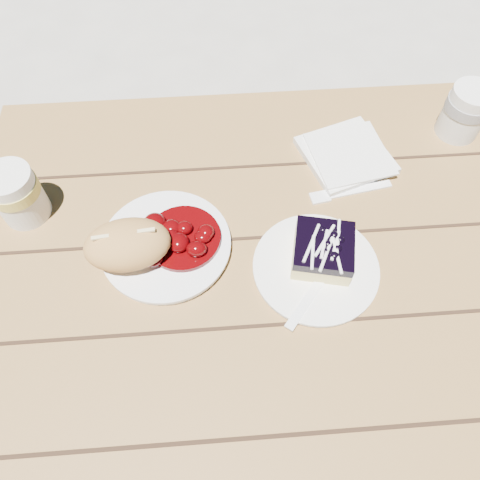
{
  "coord_description": "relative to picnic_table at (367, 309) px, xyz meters",
  "views": [
    {
      "loc": [
        -0.27,
        -0.34,
        1.44
      ],
      "look_at": [
        -0.25,
        0.04,
        0.81
      ],
      "focal_mm": 35.0,
      "sensor_mm": 36.0,
      "label": 1
    }
  ],
  "objects": [
    {
      "name": "ground",
      "position": [
        0.0,
        0.0,
        -0.59
      ],
      "size": [
        60.0,
        60.0,
        0.0
      ],
      "primitive_type": "plane",
      "color": "#AAA59A",
      "rests_on": "ground"
    },
    {
      "name": "coffee_cup",
      "position": [
        0.21,
        0.3,
        0.21
      ],
      "size": [
        0.08,
        0.08,
        0.1
      ],
      "primitive_type": "cylinder",
      "color": "white",
      "rests_on": "picnic_table"
    },
    {
      "name": "second_cup",
      "position": [
        -0.62,
        0.16,
        0.21
      ],
      "size": [
        0.08,
        0.08,
        0.1
      ],
      "primitive_type": "cylinder",
      "color": "white",
      "rests_on": "picnic_table"
    },
    {
      "name": "napkin_stack",
      "position": [
        -0.03,
        0.25,
        0.17
      ],
      "size": [
        0.19,
        0.19,
        0.01
      ],
      "primitive_type": "cube",
      "rotation": [
        0.0,
        0.0,
        0.32
      ],
      "color": "white",
      "rests_on": "picnic_table"
    },
    {
      "name": "main_plate",
      "position": [
        -0.37,
        0.07,
        0.17
      ],
      "size": [
        0.21,
        0.21,
        0.02
      ],
      "primitive_type": "cylinder",
      "color": "white",
      "rests_on": "picnic_table"
    },
    {
      "name": "goulash_stew",
      "position": [
        -0.34,
        0.08,
        0.2
      ],
      "size": [
        0.13,
        0.13,
        0.04
      ],
      "primitive_type": null,
      "color": "#4F0204",
      "rests_on": "main_plate"
    },
    {
      "name": "fork_dessert",
      "position": [
        -0.14,
        -0.04,
        0.17
      ],
      "size": [
        0.12,
        0.14,
        0.0
      ],
      "primitive_type": null,
      "rotation": [
        0.0,
        0.0,
        -0.67
      ],
      "color": "white",
      "rests_on": "dessert_plate"
    },
    {
      "name": "bread_roll",
      "position": [
        -0.42,
        0.05,
        0.21
      ],
      "size": [
        0.15,
        0.11,
        0.07
      ],
      "primitive_type": "ellipsoid",
      "rotation": [
        0.0,
        0.0,
        0.1
      ],
      "color": "#BF8A49",
      "rests_on": "main_plate"
    },
    {
      "name": "picnic_table",
      "position": [
        0.0,
        0.0,
        0.0
      ],
      "size": [
        2.0,
        1.55,
        0.75
      ],
      "color": "brown",
      "rests_on": "ground"
    },
    {
      "name": "dessert_plate",
      "position": [
        -0.12,
        0.01,
        0.17
      ],
      "size": [
        0.2,
        0.2,
        0.01
      ],
      "primitive_type": "cylinder",
      "color": "white",
      "rests_on": "picnic_table"
    },
    {
      "name": "fork_table",
      "position": [
        -0.02,
        0.17,
        0.16
      ],
      "size": [
        0.16,
        0.05,
        0.0
      ],
      "primitive_type": null,
      "rotation": [
        0.0,
        0.0,
        1.74
      ],
      "color": "white",
      "rests_on": "picnic_table"
    },
    {
      "name": "blueberry_cake",
      "position": [
        -0.11,
        0.03,
        0.2
      ],
      "size": [
        0.11,
        0.11,
        0.05
      ],
      "rotation": [
        0.0,
        0.0,
        -0.22
      ],
      "color": "#F9E488",
      "rests_on": "dessert_plate"
    }
  ]
}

